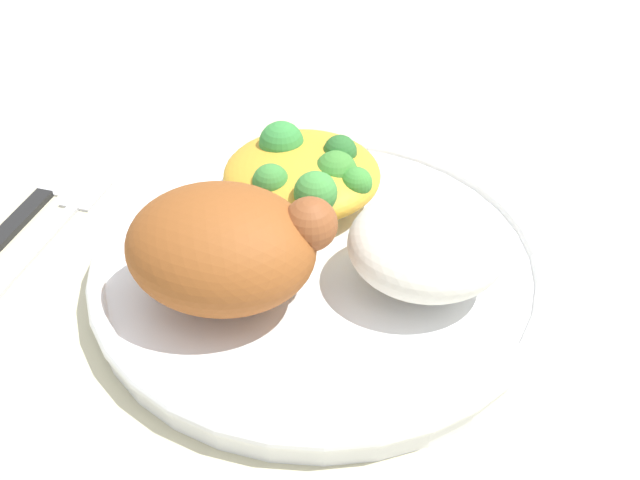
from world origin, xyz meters
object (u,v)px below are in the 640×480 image
(rice_pile, at_px, (426,245))
(mac_cheese_with_broccoli, at_px, (304,173))
(knife, at_px, (44,192))
(fork, at_px, (51,231))
(roasted_chicken, at_px, (225,247))
(plate, at_px, (320,266))

(rice_pile, distance_m, mac_cheese_with_broccoli, 0.10)
(rice_pile, height_order, knife, rice_pile)
(fork, relative_size, knife, 0.75)
(roasted_chicken, xyz_separation_m, mac_cheese_with_broccoli, (0.02, 0.10, -0.01))
(rice_pile, relative_size, mac_cheese_with_broccoli, 0.87)
(plate, distance_m, rice_pile, 0.07)
(knife, bearing_deg, plate, -14.08)
(fork, bearing_deg, plate, -3.70)
(fork, xyz_separation_m, knife, (-0.02, 0.04, 0.00))
(roasted_chicken, xyz_separation_m, rice_pile, (0.11, 0.03, -0.01))
(mac_cheese_with_broccoli, xyz_separation_m, fork, (-0.16, -0.04, -0.04))
(fork, bearing_deg, roasted_chicken, -21.27)
(roasted_chicken, bearing_deg, rice_pile, 16.81)
(rice_pile, bearing_deg, fork, 175.07)
(plate, bearing_deg, mac_cheese_with_broccoli, 110.15)
(plate, xyz_separation_m, fork, (-0.18, 0.01, -0.01))
(mac_cheese_with_broccoli, bearing_deg, fork, -164.64)
(roasted_chicken, distance_m, rice_pile, 0.11)
(mac_cheese_with_broccoli, bearing_deg, knife, -178.57)
(plate, height_order, knife, plate)
(knife, bearing_deg, roasted_chicken, -30.12)
(mac_cheese_with_broccoli, bearing_deg, roasted_chicken, -103.89)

